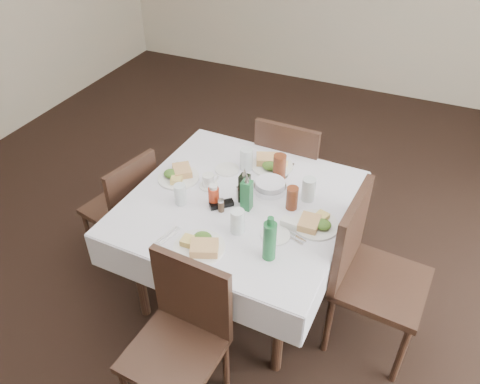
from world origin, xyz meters
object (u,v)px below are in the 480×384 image
at_px(chair_north, 290,169).
at_px(chair_west, 126,204).
at_px(ketchup_bottle, 214,196).
at_px(green_bottle, 270,240).
at_px(water_e, 308,189).
at_px(chair_south, 183,330).
at_px(water_s, 237,221).
at_px(oil_cruet_green, 247,194).
at_px(water_n, 246,159).
at_px(oil_cruet_dark, 244,187).
at_px(dining_table, 239,211).
at_px(water_w, 180,194).
at_px(bread_basket, 270,186).
at_px(chair_east, 367,267).
at_px(coffee_mug, 209,181).

bearing_deg(chair_north, chair_west, -139.17).
height_order(chair_north, ketchup_bottle, chair_north).
height_order(ketchup_bottle, green_bottle, green_bottle).
height_order(water_e, green_bottle, green_bottle).
distance_m(chair_south, water_s, 0.62).
height_order(chair_west, oil_cruet_green, oil_cruet_green).
relative_size(water_n, oil_cruet_green, 0.61).
relative_size(water_n, ketchup_bottle, 1.07).
bearing_deg(oil_cruet_dark, water_e, 26.77).
bearing_deg(dining_table, ketchup_bottle, -142.12).
bearing_deg(water_w, bread_basket, 36.91).
distance_m(bread_basket, oil_cruet_green, 0.23).
distance_m(chair_north, ketchup_bottle, 0.89).
distance_m(chair_east, oil_cruet_green, 0.77).
xyz_separation_m(dining_table, chair_north, (0.07, 0.73, -0.13)).
bearing_deg(oil_cruet_dark, water_w, -153.26).
bearing_deg(water_e, water_s, -121.85).
distance_m(dining_table, coffee_mug, 0.26).
bearing_deg(chair_west, oil_cruet_green, -0.67).
distance_m(chair_east, bread_basket, 0.72).
height_order(chair_north, chair_west, chair_north).
relative_size(chair_north, oil_cruet_green, 3.98).
bearing_deg(bread_basket, chair_south, -95.38).
relative_size(chair_north, chair_west, 1.11).
bearing_deg(oil_cruet_green, oil_cruet_dark, 124.71).
xyz_separation_m(chair_north, chair_south, (-0.03, -1.51, -0.02)).
xyz_separation_m(chair_west, coffee_mug, (0.59, 0.09, 0.31)).
xyz_separation_m(dining_table, oil_cruet_green, (0.07, -0.05, 0.19)).
bearing_deg(water_w, oil_cruet_dark, 26.74).
height_order(oil_cruet_dark, ketchup_bottle, oil_cruet_dark).
bearing_deg(bread_basket, chair_east, -17.01).
bearing_deg(oil_cruet_dark, green_bottle, -51.08).
relative_size(chair_west, water_w, 6.76).
bearing_deg(chair_north, water_e, -62.54).
bearing_deg(oil_cruet_green, ketchup_bottle, -166.11).
xyz_separation_m(water_s, water_w, (-0.40, 0.09, -0.01)).
bearing_deg(chair_west, ketchup_bottle, -4.61).
bearing_deg(chair_east, water_w, -173.60).
height_order(water_w, ketchup_bottle, ketchup_bottle).
distance_m(water_n, green_bottle, 0.80).
distance_m(dining_table, water_w, 0.37).
distance_m(chair_south, chair_east, 1.05).
xyz_separation_m(chair_south, water_s, (0.06, 0.53, 0.31)).
bearing_deg(dining_table, water_e, 25.87).
distance_m(dining_table, water_n, 0.37).
height_order(chair_east, bread_basket, chair_east).
height_order(water_e, oil_cruet_green, oil_cruet_green).
bearing_deg(green_bottle, ketchup_bottle, 149.14).
relative_size(bread_basket, coffee_mug, 1.70).
height_order(dining_table, water_w, water_w).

